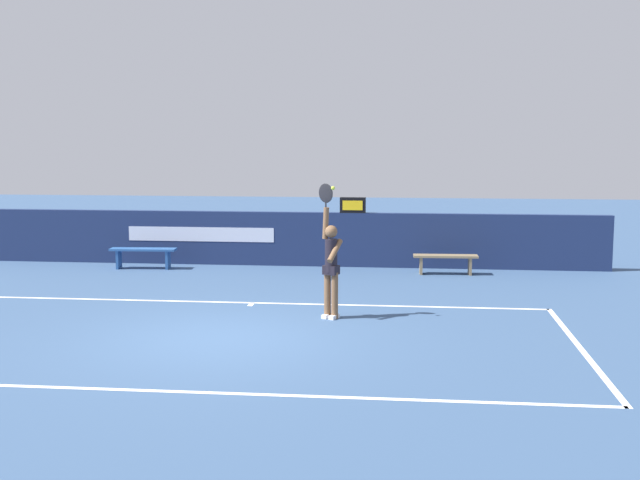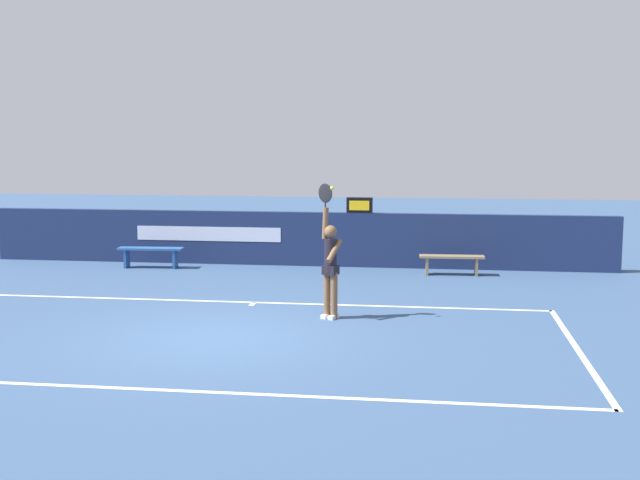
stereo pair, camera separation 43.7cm
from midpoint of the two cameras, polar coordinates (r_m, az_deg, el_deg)
name	(u,v)px [view 2 (the right image)]	position (r m, az deg, el deg)	size (l,w,h in m)	color
ground_plane	(217,337)	(13.16, -6.30, -6.78)	(60.00, 60.00, 0.00)	#355074
court_lines	(217,337)	(13.16, -6.30, -6.78)	(11.29, 5.59, 0.00)	white
back_wall	(294,239)	(20.10, -1.19, 0.09)	(15.60, 0.21, 1.33)	navy
speed_display	(360,205)	(19.82, 3.44, 2.46)	(0.63, 0.20, 0.37)	black
tennis_player	(330,263)	(14.20, 1.61, -1.64)	(0.46, 0.46, 2.40)	brown
tennis_ball	(332,188)	(13.92, 1.76, 3.67)	(0.07, 0.07, 0.07)	#CEE739
courtside_bench_near	(151,252)	(20.13, -11.22, -0.86)	(1.61, 0.45, 0.50)	#285495
courtside_bench_far	(452,260)	(19.02, 9.90, -1.41)	(1.50, 0.41, 0.45)	#836F4F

